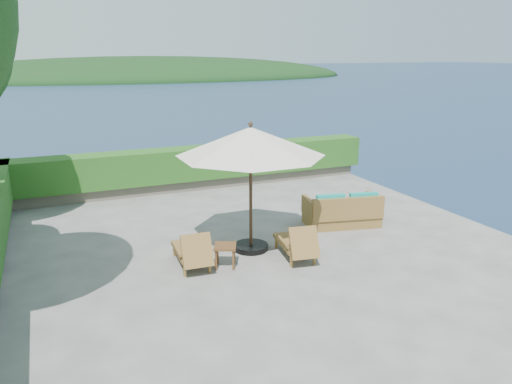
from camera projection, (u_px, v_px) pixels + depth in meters
name	position (u px, v px, depth m)	size (l,w,h in m)	color
ground	(258.00, 249.00, 11.27)	(12.00, 12.00, 0.00)	gray
foundation	(258.00, 310.00, 11.69)	(12.00, 12.00, 3.00)	#60574C
ocean	(258.00, 364.00, 12.09)	(600.00, 600.00, 0.00)	#182F4B
offshore_island	(146.00, 78.00, 145.47)	(126.00, 57.60, 12.60)	black
planter_wall_far	(189.00, 184.00, 16.18)	(12.00, 0.60, 0.36)	#6D6657
hedge_far	(189.00, 163.00, 16.00)	(12.40, 0.90, 1.00)	#164714
patio_umbrella	(251.00, 143.00, 10.59)	(4.24, 4.24, 2.88)	black
lounge_left	(192.00, 251.00, 10.26)	(0.72, 1.50, 0.85)	olive
lounge_right	(297.00, 243.00, 10.68)	(0.82, 1.54, 0.84)	olive
side_table	(225.00, 249.00, 10.24)	(0.59, 0.59, 0.48)	brown
wicker_loveseat	(343.00, 212.00, 12.71)	(2.04, 1.34, 0.92)	olive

